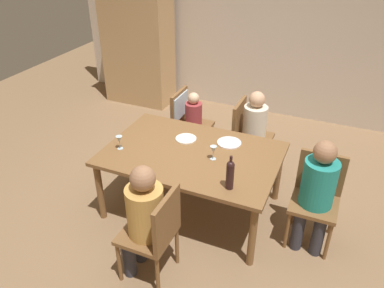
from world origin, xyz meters
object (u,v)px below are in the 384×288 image
(chair_far_right, at_px, (247,132))
(person_child_small, at_px, (195,120))
(armoire_cabinet, at_px, (138,38))
(wine_glass_near_left, at_px, (213,150))
(person_man_bearded, at_px, (143,215))
(dinner_plate_guest_left, at_px, (229,143))
(dinner_plate_host, at_px, (186,139))
(wine_bottle_tall_green, at_px, (230,174))
(chair_far_left, at_px, (185,116))
(dining_table, at_px, (192,158))
(wine_glass_centre, at_px, (119,140))
(chair_right_end, at_px, (317,193))
(chair_near, at_px, (156,230))
(person_man_guest, at_px, (256,127))
(person_woman_host, at_px, (317,189))

(chair_far_right, xyz_separation_m, person_child_small, (-0.69, -0.00, 0.03))
(armoire_cabinet, bearing_deg, wine_glass_near_left, -46.80)
(person_man_bearded, distance_m, person_child_small, 1.99)
(dinner_plate_guest_left, bearing_deg, dinner_plate_host, -167.22)
(armoire_cabinet, distance_m, person_child_small, 2.18)
(person_child_small, bearing_deg, wine_glass_near_left, 31.58)
(wine_bottle_tall_green, height_order, dinner_plate_host, wine_bottle_tall_green)
(chair_far_left, bearing_deg, dining_table, 28.21)
(wine_glass_centre, bearing_deg, chair_right_end, 9.10)
(armoire_cabinet, relative_size, dinner_plate_host, 9.54)
(dining_table, bearing_deg, chair_near, -84.91)
(wine_glass_centre, bearing_deg, chair_far_left, 80.89)
(person_man_bearded, distance_m, dinner_plate_host, 1.21)
(person_man_bearded, bearing_deg, chair_right_end, -50.59)
(person_man_guest, distance_m, wine_glass_near_left, 1.05)
(armoire_cabinet, bearing_deg, chair_far_left, -43.05)
(person_woman_host, bearing_deg, wine_glass_near_left, 0.31)
(person_man_guest, relative_size, dinner_plate_host, 4.75)
(chair_near, xyz_separation_m, person_woman_host, (1.18, 0.95, 0.13))
(chair_right_end, distance_m, chair_near, 1.59)
(armoire_cabinet, bearing_deg, person_man_bearded, -59.43)
(chair_near, height_order, dinner_plate_guest_left, chair_near)
(wine_glass_near_left, bearing_deg, chair_far_right, 86.03)
(dining_table, distance_m, chair_near, 0.99)
(chair_far_right, distance_m, wine_glass_near_left, 1.06)
(dinner_plate_guest_left, bearing_deg, armoire_cabinet, 138.45)
(chair_far_left, relative_size, person_woman_host, 0.80)
(chair_near, relative_size, chair_far_left, 1.00)
(chair_near, xyz_separation_m, wine_bottle_tall_green, (0.46, 0.56, 0.35))
(person_man_guest, height_order, dinner_plate_host, person_man_guest)
(chair_far_left, distance_m, wine_glass_centre, 1.25)
(chair_far_left, bearing_deg, person_woman_host, 60.78)
(chair_far_left, height_order, dinner_plate_guest_left, chair_far_left)
(person_woman_host, xyz_separation_m, person_man_bearded, (-1.30, -0.95, 0.00))
(chair_right_end, bearing_deg, person_man_guest, -46.54)
(chair_far_left, height_order, person_woman_host, person_woman_host)
(person_man_bearded, bearing_deg, person_man_guest, -13.02)
(chair_far_right, bearing_deg, person_woman_host, 43.62)
(person_man_bearded, height_order, wine_bottle_tall_green, person_man_bearded)
(person_child_small, relative_size, dinner_plate_guest_left, 3.62)
(chair_near, bearing_deg, armoire_cabinet, 31.99)
(person_child_small, height_order, wine_glass_near_left, person_child_small)
(dining_table, xyz_separation_m, wine_bottle_tall_green, (0.54, -0.42, 0.22))
(chair_far_left, relative_size, wine_bottle_tall_green, 2.74)
(person_man_guest, relative_size, wine_glass_near_left, 7.28)
(dining_table, height_order, person_woman_host, person_woman_host)
(wine_glass_near_left, bearing_deg, dinner_plate_host, 148.56)
(person_woman_host, xyz_separation_m, person_child_small, (-1.65, 1.00, -0.10))
(chair_near, relative_size, dinner_plate_host, 4.02)
(wine_glass_centre, distance_m, dinner_plate_host, 0.72)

